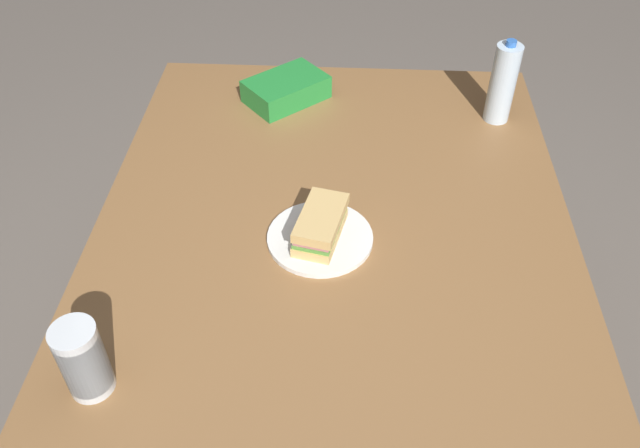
{
  "coord_description": "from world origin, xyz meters",
  "views": [
    {
      "loc": [
        1.06,
        0.03,
        1.84
      ],
      "look_at": [
        -0.04,
        -0.03,
        0.82
      ],
      "focal_mm": 36.74,
      "sensor_mm": 36.0,
      "label": 1
    }
  ],
  "objects_px": {
    "sandwich": "(320,224)",
    "paper_plate": "(320,238)",
    "plastic_cup_stack": "(83,360)",
    "chip_bag": "(286,89)",
    "water_bottle_tall": "(503,83)",
    "dining_table": "(332,275)"
  },
  "relations": [
    {
      "from": "sandwich",
      "to": "paper_plate",
      "type": "bearing_deg",
      "value": -166.19
    },
    {
      "from": "plastic_cup_stack",
      "to": "sandwich",
      "type": "bearing_deg",
      "value": 135.49
    },
    {
      "from": "plastic_cup_stack",
      "to": "chip_bag",
      "type": "bearing_deg",
      "value": 165.0
    },
    {
      "from": "paper_plate",
      "to": "chip_bag",
      "type": "bearing_deg",
      "value": -167.37
    },
    {
      "from": "dining_table",
      "to": "water_bottle_tall",
      "type": "height_order",
      "value": "water_bottle_tall"
    },
    {
      "from": "paper_plate",
      "to": "plastic_cup_stack",
      "type": "distance_m",
      "value": 0.59
    },
    {
      "from": "chip_bag",
      "to": "water_bottle_tall",
      "type": "xyz_separation_m",
      "value": [
        0.07,
        0.61,
        0.08
      ]
    },
    {
      "from": "paper_plate",
      "to": "sandwich",
      "type": "distance_m",
      "value": 0.05
    },
    {
      "from": "paper_plate",
      "to": "dining_table",
      "type": "bearing_deg",
      "value": 39.57
    },
    {
      "from": "paper_plate",
      "to": "plastic_cup_stack",
      "type": "relative_size",
      "value": 1.49
    },
    {
      "from": "dining_table",
      "to": "paper_plate",
      "type": "distance_m",
      "value": 0.1
    },
    {
      "from": "dining_table",
      "to": "chip_bag",
      "type": "bearing_deg",
      "value": -165.51
    },
    {
      "from": "water_bottle_tall",
      "to": "plastic_cup_stack",
      "type": "relative_size",
      "value": 1.47
    },
    {
      "from": "dining_table",
      "to": "chip_bag",
      "type": "relative_size",
      "value": 7.26
    },
    {
      "from": "water_bottle_tall",
      "to": "plastic_cup_stack",
      "type": "bearing_deg",
      "value": -43.03
    },
    {
      "from": "plastic_cup_stack",
      "to": "water_bottle_tall",
      "type": "bearing_deg",
      "value": 136.97
    },
    {
      "from": "paper_plate",
      "to": "water_bottle_tall",
      "type": "distance_m",
      "value": 0.73
    },
    {
      "from": "chip_bag",
      "to": "plastic_cup_stack",
      "type": "bearing_deg",
      "value": 33.65
    },
    {
      "from": "water_bottle_tall",
      "to": "dining_table",
      "type": "bearing_deg",
      "value": -38.43
    },
    {
      "from": "sandwich",
      "to": "chip_bag",
      "type": "xyz_separation_m",
      "value": [
        -0.6,
        -0.14,
        -0.02
      ]
    },
    {
      "from": "dining_table",
      "to": "chip_bag",
      "type": "height_order",
      "value": "chip_bag"
    },
    {
      "from": "water_bottle_tall",
      "to": "plastic_cup_stack",
      "type": "xyz_separation_m",
      "value": [
        0.95,
        -0.89,
        -0.03
      ]
    }
  ]
}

